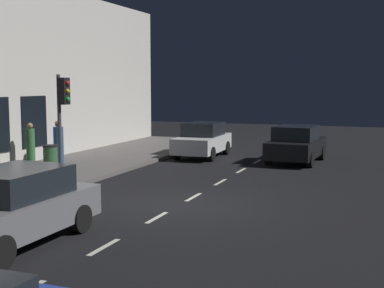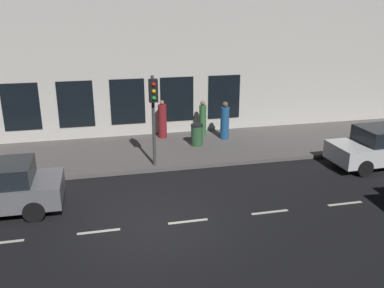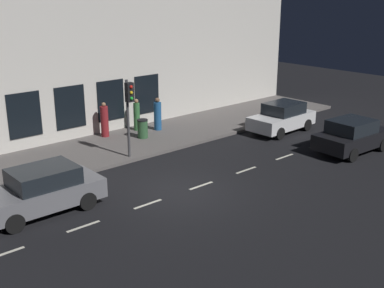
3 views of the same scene
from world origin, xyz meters
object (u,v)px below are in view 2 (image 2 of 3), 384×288
Objects in this scene: pedestrian_2 at (162,121)px; trash_bin at (197,135)px; parked_car_1 at (381,147)px; pedestrian_0 at (225,122)px; traffic_light at (153,103)px; pedestrian_1 at (203,119)px.

pedestrian_2 is 1.86× the size of trash_bin.
parked_car_1 is 2.25× the size of pedestrian_0.
pedestrian_0 reaches higher than trash_bin.
pedestrian_2 is at bearing 41.55° from trash_bin.
traffic_light is at bearing 61.13° from pedestrian_0.
pedestrian_0 is 2.89m from pedestrian_2.
parked_car_1 is 2.22× the size of pedestrian_2.
trash_bin is at bearing 59.24° from parked_car_1.
parked_car_1 is 6.66m from pedestrian_0.
parked_car_1 is 4.12× the size of trash_bin.
parked_car_1 is at bearing 175.24° from pedestrian_1.
pedestrian_0 is at bearing 16.02° from pedestrian_2.
pedestrian_0 is 1.83× the size of trash_bin.
pedestrian_0 is at bearing 177.32° from pedestrian_1.
traffic_light is 3.63m from trash_bin.
pedestrian_2 is (0.79, 2.78, 0.01)m from pedestrian_0.
pedestrian_1 is 1.52m from trash_bin.
traffic_light reaches higher than pedestrian_1.
trash_bin is at bearing 101.03° from pedestrian_1.
parked_car_1 is 7.77m from pedestrian_1.
traffic_light reaches higher than trash_bin.
pedestrian_2 reaches higher than parked_car_1.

